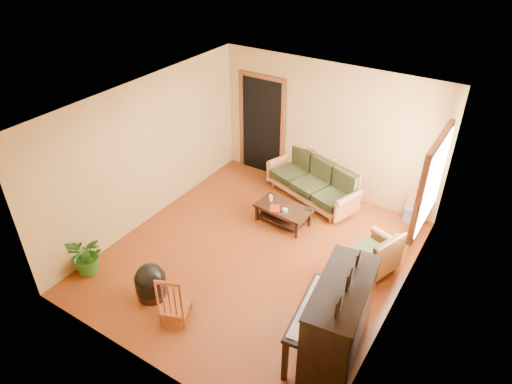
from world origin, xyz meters
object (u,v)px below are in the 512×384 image
Objects in this scene: armchair at (372,251)px; potted_plant at (87,256)px; coffee_table at (283,215)px; sofa at (312,180)px; red_chair at (174,296)px; ceramic_crock at (409,214)px; footstool at (151,285)px; piano at (338,322)px.

potted_plant is at bearing -128.00° from armchair.
coffee_table is 1.23× the size of armchair.
sofa reaches higher than red_chair.
sofa is 7.06× the size of ceramic_crock.
sofa is 2.88× the size of potted_plant.
sofa is 2.20m from armchair.
footstool is 0.68× the size of potted_plant.
piano is at bearing -39.56° from sofa.
potted_plant is (-3.90, -0.64, -0.28)m from piano.
sofa is at bearing 160.24° from armchair.
red_chair is (0.57, -0.12, 0.20)m from footstool.
piano is (1.99, -2.14, 0.44)m from coffee_table.
armchair reaches higher than potted_plant.
sofa is at bearing 113.66° from piano.
potted_plant is (-1.76, -0.03, -0.08)m from red_chair.
potted_plant is (-1.18, -0.15, 0.12)m from footstool.
armchair is at bearing 33.14° from potted_plant.
armchair reaches higher than ceramic_crock.
ceramic_crock is (1.84, 0.31, -0.28)m from sofa.
coffee_table is 2.31m from ceramic_crock.
sofa reaches higher than potted_plant.
armchair is (1.72, -1.37, -0.02)m from sofa.
footstool is (-2.51, -2.26, -0.18)m from armchair.
piano is at bearing 9.25° from potted_plant.
armchair is (1.78, -0.37, 0.22)m from coffee_table.
piano is at bearing -47.20° from coffee_table.
red_chair is at bearing -74.38° from sofa.
coffee_table is at bearing 64.26° from red_chair.
sofa is 1.99× the size of coffee_table.
armchair is 0.96× the size of red_chair.
footstool is at bearing -177.68° from piano.
coffee_table is 1.83m from armchair.
sofa is 2.35× the size of red_chair.
ceramic_crock is (2.07, 4.06, -0.27)m from red_chair.
ceramic_crock is at bearing 40.64° from red_chair.
red_chair reaches higher than potted_plant.
coffee_table is 0.70× the size of piano.
ceramic_crock is at bearing 56.20° from footstool.
footstool is at bearing -83.33° from sofa.
red_chair is at bearing -93.32° from coffee_table.
sofa is 2.44× the size of armchair.
sofa is 3.72m from footstool.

